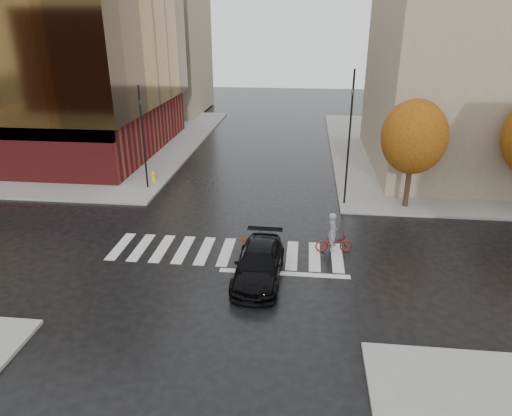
{
  "coord_description": "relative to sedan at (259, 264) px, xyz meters",
  "views": [
    {
      "loc": [
        3.7,
        -19.5,
        10.79
      ],
      "look_at": [
        1.38,
        1.58,
        2.0
      ],
      "focal_mm": 32.0,
      "sensor_mm": 36.0,
      "label": 1
    }
  ],
  "objects": [
    {
      "name": "sedan",
      "position": [
        0.0,
        0.0,
        0.0
      ],
      "size": [
        2.17,
        5.06,
        1.45
      ],
      "primitive_type": "imported",
      "rotation": [
        0.0,
        0.0,
        -0.03
      ],
      "color": "black",
      "rests_on": "ground"
    },
    {
      "name": "cyclist",
      "position": [
        3.42,
        2.91,
        -0.01
      ],
      "size": [
        1.91,
        0.88,
        2.09
      ],
      "rotation": [
        0.0,
        0.0,
        1.7
      ],
      "color": "maroon",
      "rests_on": "ground"
    },
    {
      "name": "ground",
      "position": [
        -1.88,
        1.8,
        -0.73
      ],
      "size": [
        120.0,
        120.0,
        0.0
      ],
      "primitive_type": "plane",
      "color": "black",
      "rests_on": "ground"
    },
    {
      "name": "crosswalk",
      "position": [
        -1.88,
        2.3,
        -0.72
      ],
      "size": [
        12.0,
        3.0,
        0.01
      ],
      "primitive_type": "cube",
      "color": "silver",
      "rests_on": "ground"
    },
    {
      "name": "manhole",
      "position": [
        -1.19,
        3.8,
        -0.72
      ],
      "size": [
        0.8,
        0.8,
        0.01
      ],
      "primitive_type": "cylinder",
      "rotation": [
        0.0,
        0.0,
        0.41
      ],
      "color": "#462819",
      "rests_on": "ground"
    },
    {
      "name": "sidewalk_ne",
      "position": [
        19.12,
        22.8,
        -0.65
      ],
      "size": [
        30.0,
        30.0,
        0.15
      ],
      "primitive_type": "cube",
      "color": "gray",
      "rests_on": "ground"
    },
    {
      "name": "building_nw_far",
      "position": [
        -17.88,
        38.8,
        9.42
      ],
      "size": [
        14.0,
        12.0,
        20.0
      ],
      "primitive_type": "cube",
      "color": "gray",
      "rests_on": "sidewalk_nw"
    },
    {
      "name": "building_ne_tan",
      "position": [
        15.12,
        18.8,
        8.42
      ],
      "size": [
        16.0,
        16.0,
        18.0
      ],
      "primitive_type": "cube",
      "color": "gray",
      "rests_on": "sidewalk_ne"
    },
    {
      "name": "sidewalk_nw",
      "position": [
        -22.88,
        22.8,
        -0.65
      ],
      "size": [
        30.0,
        30.0,
        0.15
      ],
      "primitive_type": "cube",
      "color": "gray",
      "rests_on": "ground"
    },
    {
      "name": "tree_ne_a",
      "position": [
        8.12,
        9.2,
        3.73
      ],
      "size": [
        3.8,
        3.8,
        6.5
      ],
      "color": "#311F15",
      "rests_on": "sidewalk_ne"
    },
    {
      "name": "fire_hydrant",
      "position": [
        -8.7,
        11.8,
        -0.14
      ],
      "size": [
        0.28,
        0.28,
        0.79
      ],
      "color": "yellow",
      "rests_on": "sidewalk_nw"
    },
    {
      "name": "traffic_light_nw",
      "position": [
        -8.8,
        10.8,
        3.25
      ],
      "size": [
        0.21,
        0.19,
        6.81
      ],
      "rotation": [
        0.0,
        0.0,
        -1.23
      ],
      "color": "black",
      "rests_on": "sidewalk_nw"
    },
    {
      "name": "traffic_light_ne",
      "position": [
        4.42,
        9.28,
        4.12
      ],
      "size": [
        0.17,
        0.21,
        8.08
      ],
      "rotation": [
        0.0,
        0.0,
        3.19
      ],
      "color": "black",
      "rests_on": "sidewalk_ne"
    }
  ]
}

